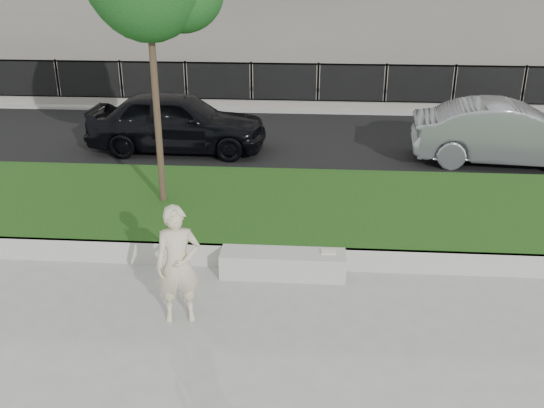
# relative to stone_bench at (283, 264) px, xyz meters

# --- Properties ---
(ground) EXTENTS (90.00, 90.00, 0.00)m
(ground) POSITION_rel_stone_bench_xyz_m (-1.09, -0.80, -0.21)
(ground) COLOR gray
(ground) RESTS_ON ground
(grass_bank) EXTENTS (34.00, 4.00, 0.40)m
(grass_bank) POSITION_rel_stone_bench_xyz_m (-1.09, 2.20, -0.01)
(grass_bank) COLOR black
(grass_bank) RESTS_ON ground
(grass_kerb) EXTENTS (34.00, 0.08, 0.40)m
(grass_kerb) POSITION_rel_stone_bench_xyz_m (-1.09, 0.24, -0.01)
(grass_kerb) COLOR #ACA9A1
(grass_kerb) RESTS_ON ground
(street) EXTENTS (34.00, 7.00, 0.04)m
(street) POSITION_rel_stone_bench_xyz_m (-1.09, 7.70, -0.19)
(street) COLOR black
(street) RESTS_ON ground
(far_pavement) EXTENTS (34.00, 3.00, 0.12)m
(far_pavement) POSITION_rel_stone_bench_xyz_m (-1.09, 12.20, -0.15)
(far_pavement) COLOR gray
(far_pavement) RESTS_ON ground
(iron_fence) EXTENTS (32.00, 0.30, 1.50)m
(iron_fence) POSITION_rel_stone_bench_xyz_m (-1.09, 11.20, 0.33)
(iron_fence) COLOR slate
(iron_fence) RESTS_ON far_pavement
(stone_bench) EXTENTS (2.03, 0.51, 0.42)m
(stone_bench) POSITION_rel_stone_bench_xyz_m (0.00, 0.00, 0.00)
(stone_bench) COLOR #ACA9A1
(stone_bench) RESTS_ON ground
(man) EXTENTS (0.71, 0.55, 1.75)m
(man) POSITION_rel_stone_bench_xyz_m (-1.39, -1.37, 0.67)
(man) COLOR beige
(man) RESTS_ON ground
(book) EXTENTS (0.24, 0.18, 0.03)m
(book) POSITION_rel_stone_bench_xyz_m (0.74, 0.06, 0.22)
(book) COLOR beige
(book) RESTS_ON stone_bench
(car_dark) EXTENTS (4.67, 1.95, 1.58)m
(car_dark) POSITION_rel_stone_bench_xyz_m (-3.14, 6.48, 0.62)
(car_dark) COLOR black
(car_dark) RESTS_ON street
(car_silver) EXTENTS (4.76, 2.03, 1.53)m
(car_silver) POSITION_rel_stone_bench_xyz_m (5.21, 6.03, 0.60)
(car_silver) COLOR gray
(car_silver) RESTS_ON street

